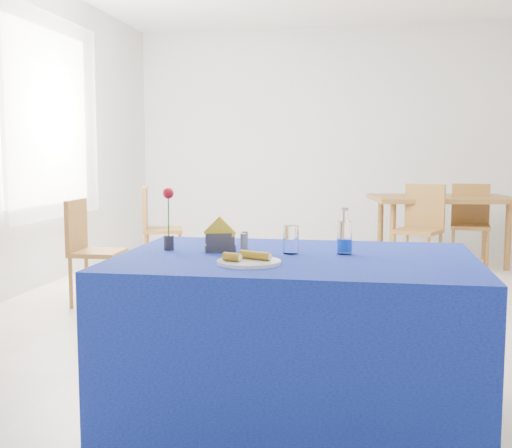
{
  "coord_description": "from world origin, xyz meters",
  "views": [
    {
      "loc": [
        0.46,
        -4.77,
        1.22
      ],
      "look_at": [
        -0.01,
        -2.1,
        0.92
      ],
      "focal_mm": 45.0,
      "sensor_mm": 36.0,
      "label": 1
    }
  ],
  "objects_px": {
    "blue_table": "(295,338)",
    "chair_bg_left": "(421,223)",
    "chair_bg_right": "(470,219)",
    "water_bottle": "(345,239)",
    "plate": "(249,262)",
    "oak_table": "(442,203)",
    "chair_win_a": "(88,244)",
    "chair_win_b": "(155,223)"
  },
  "relations": [
    {
      "from": "blue_table",
      "to": "chair_bg_left",
      "type": "height_order",
      "value": "chair_bg_left"
    },
    {
      "from": "chair_bg_right",
      "to": "water_bottle",
      "type": "bearing_deg",
      "value": -98.77
    },
    {
      "from": "chair_bg_left",
      "to": "water_bottle",
      "type": "bearing_deg",
      "value": -75.55
    },
    {
      "from": "plate",
      "to": "oak_table",
      "type": "distance_m",
      "value": 4.79
    },
    {
      "from": "water_bottle",
      "to": "chair_bg_right",
      "type": "height_order",
      "value": "water_bottle"
    },
    {
      "from": "water_bottle",
      "to": "chair_win_a",
      "type": "height_order",
      "value": "water_bottle"
    },
    {
      "from": "plate",
      "to": "oak_table",
      "type": "bearing_deg",
      "value": 74.45
    },
    {
      "from": "plate",
      "to": "chair_win_b",
      "type": "bearing_deg",
      "value": 114.46
    },
    {
      "from": "plate",
      "to": "chair_win_a",
      "type": "height_order",
      "value": "chair_win_a"
    },
    {
      "from": "chair_bg_left",
      "to": "chair_win_a",
      "type": "height_order",
      "value": "chair_bg_left"
    },
    {
      "from": "chair_bg_right",
      "to": "chair_win_a",
      "type": "height_order",
      "value": "chair_bg_right"
    },
    {
      "from": "plate",
      "to": "water_bottle",
      "type": "height_order",
      "value": "water_bottle"
    },
    {
      "from": "plate",
      "to": "chair_win_b",
      "type": "height_order",
      "value": "chair_win_b"
    },
    {
      "from": "oak_table",
      "to": "chair_bg_right",
      "type": "bearing_deg",
      "value": -10.9
    },
    {
      "from": "chair_bg_left",
      "to": "chair_win_b",
      "type": "relative_size",
      "value": 1.03
    },
    {
      "from": "blue_table",
      "to": "water_bottle",
      "type": "relative_size",
      "value": 7.44
    },
    {
      "from": "water_bottle",
      "to": "chair_bg_right",
      "type": "relative_size",
      "value": 0.24
    },
    {
      "from": "chair_win_b",
      "to": "chair_win_a",
      "type": "bearing_deg",
      "value": 159.92
    },
    {
      "from": "chair_bg_left",
      "to": "chair_bg_right",
      "type": "distance_m",
      "value": 0.82
    },
    {
      "from": "plate",
      "to": "water_bottle",
      "type": "relative_size",
      "value": 1.25
    },
    {
      "from": "oak_table",
      "to": "chair_bg_left",
      "type": "relative_size",
      "value": 1.79
    },
    {
      "from": "oak_table",
      "to": "chair_bg_right",
      "type": "height_order",
      "value": "chair_bg_right"
    },
    {
      "from": "oak_table",
      "to": "water_bottle",
      "type": "bearing_deg",
      "value": -101.88
    },
    {
      "from": "chair_bg_left",
      "to": "blue_table",
      "type": "bearing_deg",
      "value": -78.5
    },
    {
      "from": "chair_bg_right",
      "to": "chair_win_b",
      "type": "relative_size",
      "value": 1.01
    },
    {
      "from": "blue_table",
      "to": "plate",
      "type": "bearing_deg",
      "value": -124.6
    },
    {
      "from": "water_bottle",
      "to": "chair_bg_left",
      "type": "distance_m",
      "value": 3.69
    },
    {
      "from": "chair_bg_left",
      "to": "chair_win_a",
      "type": "bearing_deg",
      "value": -123.05
    },
    {
      "from": "chair_bg_left",
      "to": "chair_bg_right",
      "type": "xyz_separation_m",
      "value": [
        0.56,
        0.59,
        -0.01
      ]
    },
    {
      "from": "blue_table",
      "to": "chair_bg_right",
      "type": "distance_m",
      "value": 4.54
    },
    {
      "from": "chair_bg_left",
      "to": "chair_win_a",
      "type": "relative_size",
      "value": 1.07
    },
    {
      "from": "chair_bg_right",
      "to": "chair_win_b",
      "type": "bearing_deg",
      "value": -157.07
    },
    {
      "from": "blue_table",
      "to": "oak_table",
      "type": "xyz_separation_m",
      "value": [
        1.11,
        4.37,
        0.3
      ]
    },
    {
      "from": "chair_bg_right",
      "to": "chair_win_a",
      "type": "xyz_separation_m",
      "value": [
        -3.31,
        -2.35,
        -0.02
      ]
    },
    {
      "from": "chair_win_b",
      "to": "blue_table",
      "type": "bearing_deg",
      "value": -168.76
    },
    {
      "from": "water_bottle",
      "to": "chair_bg_left",
      "type": "xyz_separation_m",
      "value": [
        0.63,
        3.63,
        -0.3
      ]
    },
    {
      "from": "plate",
      "to": "chair_win_b",
      "type": "distance_m",
      "value": 4.0
    },
    {
      "from": "water_bottle",
      "to": "chair_win_b",
      "type": "bearing_deg",
      "value": 121.72
    },
    {
      "from": "oak_table",
      "to": "chair_win_a",
      "type": "relative_size",
      "value": 1.91
    },
    {
      "from": "oak_table",
      "to": "chair_bg_left",
      "type": "distance_m",
      "value": 0.72
    },
    {
      "from": "plate",
      "to": "blue_table",
      "type": "relative_size",
      "value": 0.17
    },
    {
      "from": "chair_win_a",
      "to": "chair_win_b",
      "type": "distance_m",
      "value": 1.43
    }
  ]
}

